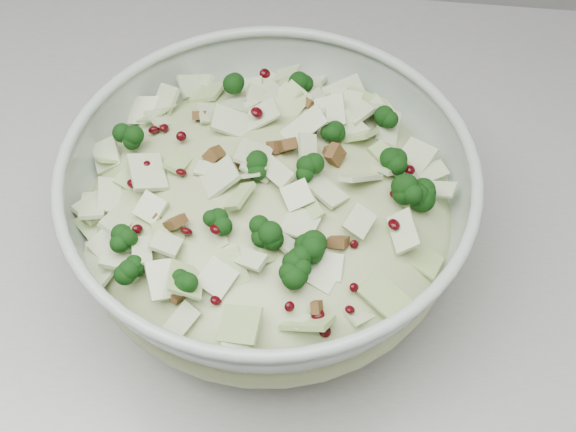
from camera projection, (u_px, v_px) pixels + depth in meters
The scene contains 3 objects.
counter at pixel (429, 396), 1.10m from camera, with size 3.60×0.60×0.90m, color #A7A7A2.
mixing_bowl at pixel (269, 215), 0.64m from camera, with size 0.41×0.41×0.13m.
salad at pixel (269, 199), 0.62m from camera, with size 0.41×0.41×0.13m.
Camera 1 is at (-0.14, 1.22, 1.48)m, focal length 50.00 mm.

